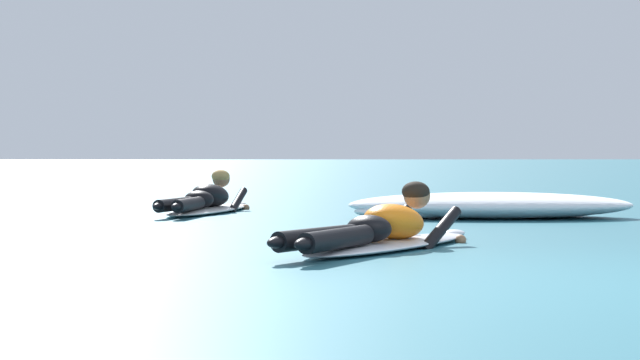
# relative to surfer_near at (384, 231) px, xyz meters

# --- Properties ---
(ground_plane) EXTENTS (120.00, 120.00, 0.00)m
(ground_plane) POSITION_rel_surfer_near_xyz_m (1.08, 7.83, -0.14)
(ground_plane) COLOR #2D6B7A
(surfer_near) EXTENTS (1.76, 2.40, 0.55)m
(surfer_near) POSITION_rel_surfer_near_xyz_m (0.00, 0.00, 0.00)
(surfer_near) COLOR silver
(surfer_near) RESTS_ON ground
(surfer_far) EXTENTS (1.11, 2.66, 0.53)m
(surfer_far) POSITION_rel_surfer_near_xyz_m (-1.69, 4.68, -0.00)
(surfer_far) COLOR white
(surfer_far) RESTS_ON ground
(drifting_surfboard) EXTENTS (0.72, 1.92, 0.16)m
(drifting_surfboard) POSITION_rel_surfer_near_xyz_m (3.31, 6.38, -0.10)
(drifting_surfboard) COLOR #E54C66
(drifting_surfboard) RESTS_ON ground
(whitewater_front) EXTENTS (3.08, 1.31, 0.28)m
(whitewater_front) POSITION_rel_surfer_near_xyz_m (1.43, 3.70, -0.01)
(whitewater_front) COLOR white
(whitewater_front) RESTS_ON ground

